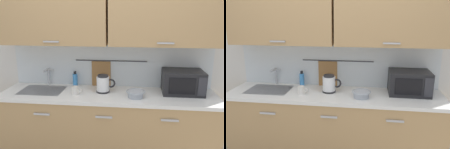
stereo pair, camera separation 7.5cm
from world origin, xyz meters
TOP-DOWN VIEW (x-y plane):
  - counter_unit at (-0.01, 0.30)m, footprint 2.53×0.64m
  - back_wall_assembly at (-0.00, 0.53)m, footprint 3.70×0.41m
  - sink_faucet at (-0.80, 0.53)m, footprint 0.09×0.17m
  - microwave at (0.87, 0.41)m, footprint 0.46×0.35m
  - electric_kettle at (-0.05, 0.34)m, footprint 0.23×0.16m
  - dish_soap_bottle at (-0.45, 0.53)m, footprint 0.06×0.06m
  - mug_near_sink at (-0.36, 0.22)m, footprint 0.12×0.08m
  - mixing_bowl at (0.33, 0.20)m, footprint 0.21×0.21m

SIDE VIEW (x-z plane):
  - counter_unit at x=-0.01m, z-range 0.01..0.91m
  - mixing_bowl at x=0.33m, z-range 0.91..0.98m
  - mug_near_sink at x=-0.36m, z-range 0.90..1.00m
  - dish_soap_bottle at x=-0.45m, z-range 0.89..1.08m
  - electric_kettle at x=-0.05m, z-range 0.90..1.11m
  - microwave at x=0.87m, z-range 0.90..1.17m
  - sink_faucet at x=-0.80m, z-range 0.93..1.15m
  - back_wall_assembly at x=0.00m, z-range 0.27..2.77m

